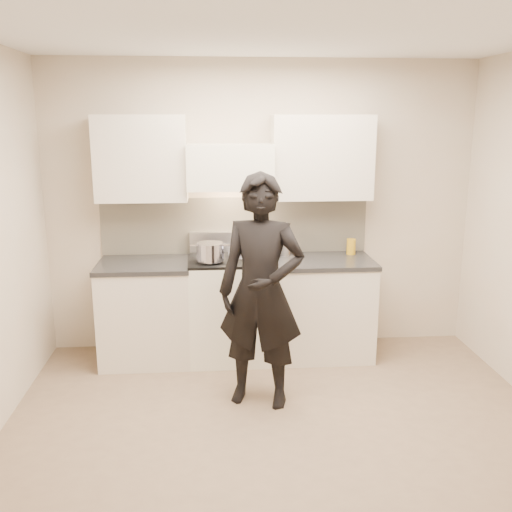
# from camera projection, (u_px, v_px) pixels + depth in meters

# --- Properties ---
(ground_plane) EXTENTS (4.00, 4.00, 0.00)m
(ground_plane) POSITION_uv_depth(u_px,v_px,m) (283.00, 436.00, 3.99)
(ground_plane) COLOR #836D52
(room_shell) EXTENTS (4.04, 3.54, 2.70)m
(room_shell) POSITION_uv_depth(u_px,v_px,m) (271.00, 202.00, 3.97)
(room_shell) COLOR beige
(room_shell) RESTS_ON ground
(stove) EXTENTS (0.76, 0.65, 0.96)m
(stove) POSITION_uv_depth(u_px,v_px,m) (232.00, 308.00, 5.24)
(stove) COLOR white
(stove) RESTS_ON ground
(counter_right) EXTENTS (0.92, 0.67, 0.92)m
(counter_right) POSITION_uv_depth(u_px,v_px,m) (321.00, 307.00, 5.31)
(counter_right) COLOR beige
(counter_right) RESTS_ON ground
(counter_left) EXTENTS (0.82, 0.67, 0.92)m
(counter_left) POSITION_uv_depth(u_px,v_px,m) (146.00, 311.00, 5.18)
(counter_left) COLOR beige
(counter_left) RESTS_ON ground
(wok) EXTENTS (0.37, 0.45, 0.30)m
(wok) POSITION_uv_depth(u_px,v_px,m) (252.00, 242.00, 5.26)
(wok) COLOR silver
(wok) RESTS_ON stove
(stock_pot) EXTENTS (0.34, 0.26, 0.16)m
(stock_pot) POSITION_uv_depth(u_px,v_px,m) (210.00, 252.00, 4.95)
(stock_pot) COLOR silver
(stock_pot) RESTS_ON stove
(utensil_crock) EXTENTS (0.12, 0.12, 0.31)m
(utensil_crock) POSITION_uv_depth(u_px,v_px,m) (284.00, 245.00, 5.33)
(utensil_crock) COLOR #BCBCBF
(utensil_crock) RESTS_ON counter_right
(spice_jar) EXTENTS (0.05, 0.05, 0.10)m
(spice_jar) POSITION_uv_depth(u_px,v_px,m) (296.00, 249.00, 5.37)
(spice_jar) COLOR orange
(spice_jar) RESTS_ON counter_right
(oil_glass) EXTENTS (0.08, 0.08, 0.15)m
(oil_glass) POSITION_uv_depth(u_px,v_px,m) (351.00, 247.00, 5.36)
(oil_glass) COLOR gold
(oil_glass) RESTS_ON counter_right
(person) EXTENTS (0.75, 0.61, 1.79)m
(person) POSITION_uv_depth(u_px,v_px,m) (261.00, 292.00, 4.29)
(person) COLOR black
(person) RESTS_ON ground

